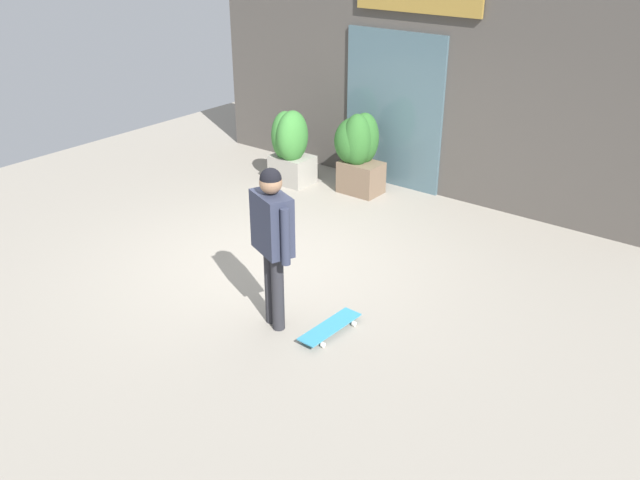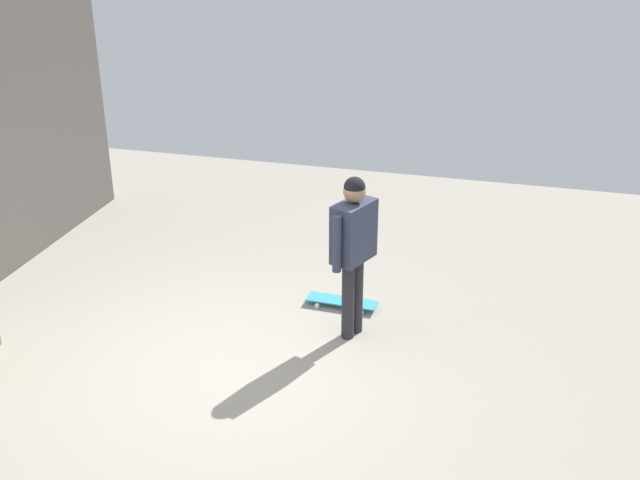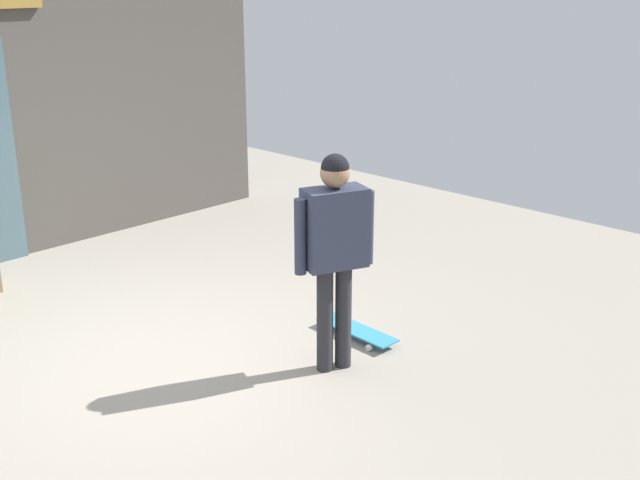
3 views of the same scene
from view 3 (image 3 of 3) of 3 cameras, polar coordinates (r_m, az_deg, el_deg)
ground_plane at (r=6.62m, az=-11.39°, el=-8.79°), size 12.00×12.00×0.00m
skateboarder at (r=6.03m, az=1.06°, el=0.03°), size 0.62×0.42×1.75m
skateboard at (r=6.94m, az=2.66°, el=-6.48°), size 0.29×0.80×0.08m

